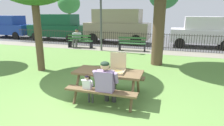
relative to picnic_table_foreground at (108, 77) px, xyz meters
The scene contains 18 objects.
ground 1.52m from the picnic_table_foreground, 102.23° to the left, with size 28.00×12.24×0.02m, color #669145.
cobblestone_walkway 6.82m from the picnic_table_foreground, 92.49° to the left, with size 28.00×1.40×0.01m, color gray.
street_asphalt 11.21m from the picnic_table_foreground, 91.51° to the left, with size 28.00×7.41×0.01m, color #515154.
picnic_table_foreground is the anchor object (origin of this frame).
pizza_box_open 0.35m from the picnic_table_foreground, ahead, with size 0.45×0.47×0.49m.
pizza_slice_on_table 0.23m from the picnic_table_foreground, 146.97° to the left, with size 0.31×0.30×0.02m.
adult_at_table 0.52m from the picnic_table_foreground, 76.35° to the right, with size 0.61×0.59×1.19m.
child_at_table 0.65m from the picnic_table_foreground, 122.65° to the right, with size 0.30×0.29×0.80m.
iron_fence_streetside 7.49m from the picnic_table_foreground, 92.26° to the left, with size 19.05×0.03×1.03m.
park_bench_left 7.87m from the picnic_table_foreground, 122.32° to the left, with size 1.61×0.50×0.85m.
park_bench_center 6.69m from the picnic_table_foreground, 96.58° to the left, with size 1.62×0.53×0.85m.
person_on_park_bench 8.02m from the picnic_table_foreground, 123.82° to the left, with size 0.63×0.62×1.19m.
lamp_post_walkway 6.99m from the picnic_table_foreground, 112.41° to the left, with size 0.28×0.28×4.07m.
parked_car_far_left 15.69m from the picnic_table_foreground, 143.45° to the left, with size 4.45×2.00×1.94m.
parked_car_left 12.04m from the picnic_table_foreground, 129.05° to the left, with size 4.64×2.03×2.08m.
parked_car_center 9.69m from the picnic_table_foreground, 104.74° to the left, with size 4.72×2.11×2.46m.
parked_car_right 9.92m from the picnic_table_foreground, 70.54° to the left, with size 3.91×1.84×1.98m.
far_tree_left 20.14m from the picnic_table_foreground, 122.46° to the left, with size 2.65×2.65×4.42m.
Camera 1 is at (1.89, -3.88, 2.30)m, focal length 31.07 mm.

